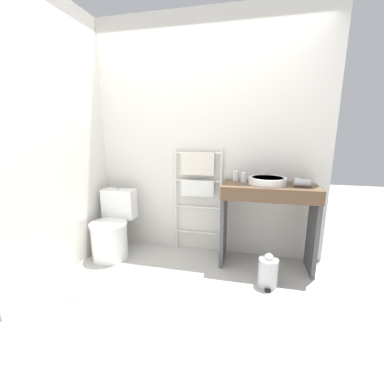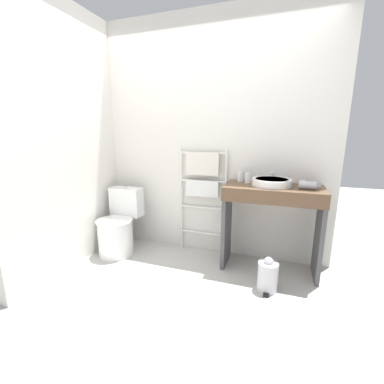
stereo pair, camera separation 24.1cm
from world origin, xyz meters
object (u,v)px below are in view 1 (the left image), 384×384
object	(u,v)px
sink_basin	(267,181)
cup_near_edge	(244,177)
towel_radiator	(198,181)
trash_bin	(268,272)
cup_near_wall	(236,176)
toilet	(112,230)
hair_dryer	(303,183)

from	to	relation	value
sink_basin	cup_near_edge	size ratio (longest dim) A/B	3.67
towel_radiator	trash_bin	size ratio (longest dim) A/B	3.78
cup_near_wall	sink_basin	bearing A→B (deg)	-22.53
toilet	cup_near_edge	world-z (taller)	cup_near_edge
toilet	towel_radiator	bearing A→B (deg)	20.53
hair_dryer	toilet	bearing A→B (deg)	-175.90
cup_near_edge	trash_bin	distance (m)	0.98
towel_radiator	sink_basin	bearing A→B (deg)	-12.38
cup_near_edge	trash_bin	size ratio (longest dim) A/B	0.32
toilet	trash_bin	xyz separation A→B (m)	(1.72, -0.23, -0.17)
cup_near_wall	trash_bin	bearing A→B (deg)	-56.25
cup_near_wall	hair_dryer	xyz separation A→B (m)	(0.66, -0.17, -0.01)
towel_radiator	cup_near_wall	distance (m)	0.44
toilet	cup_near_edge	distance (m)	1.60
toilet	cup_near_edge	size ratio (longest dim) A/B	7.37
towel_radiator	cup_near_wall	bearing A→B (deg)	-4.19
toilet	hair_dryer	distance (m)	2.12
towel_radiator	cup_near_wall	size ratio (longest dim) A/B	11.77
towel_radiator	hair_dryer	xyz separation A→B (m)	(1.09, -0.20, 0.07)
sink_basin	cup_near_edge	xyz separation A→B (m)	(-0.24, 0.08, 0.01)
cup_near_wall	hair_dryer	bearing A→B (deg)	-14.56
cup_near_edge	hair_dryer	world-z (taller)	cup_near_edge
sink_basin	hair_dryer	size ratio (longest dim) A/B	1.90
toilet	cup_near_wall	distance (m)	1.54
towel_radiator	cup_near_edge	bearing A→B (deg)	-9.44
toilet	towel_radiator	world-z (taller)	towel_radiator
towel_radiator	cup_near_edge	world-z (taller)	towel_radiator
toilet	sink_basin	xyz separation A→B (m)	(1.69, 0.18, 0.62)
toilet	cup_near_edge	xyz separation A→B (m)	(1.45, 0.26, 0.64)
cup_near_wall	cup_near_edge	xyz separation A→B (m)	(0.09, -0.05, -0.00)
sink_basin	hair_dryer	distance (m)	0.33
cup_near_wall	trash_bin	world-z (taller)	cup_near_wall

